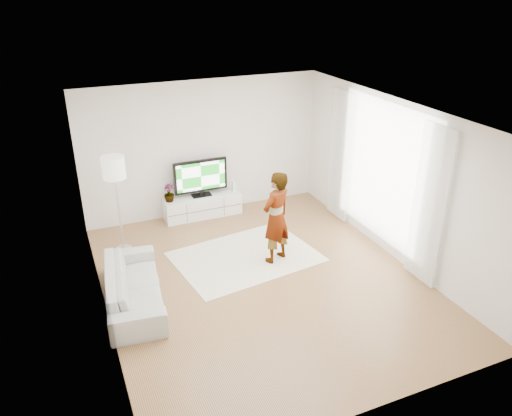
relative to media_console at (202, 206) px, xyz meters
name	(u,v)px	position (x,y,z in m)	size (l,w,h in m)	color
floor	(262,280)	(0.16, -2.76, -0.23)	(6.00, 6.00, 0.00)	#AC7F4D
ceiling	(263,115)	(0.16, -2.76, 2.57)	(6.00, 6.00, 0.00)	white
wall_left	(96,234)	(-2.34, -2.76, 1.17)	(0.02, 6.00, 2.80)	silver
wall_right	(395,181)	(2.66, -2.76, 1.17)	(0.02, 6.00, 2.80)	silver
wall_back	(204,148)	(0.16, 0.24, 1.17)	(5.00, 0.02, 2.80)	silver
wall_front	(378,314)	(0.16, -5.76, 1.17)	(5.00, 0.02, 2.80)	silver
window	(384,172)	(2.64, -2.46, 1.22)	(0.01, 2.60, 2.50)	white
curtain_near	(429,207)	(2.56, -3.76, 1.12)	(0.04, 0.70, 2.60)	white
curtain_far	(340,156)	(2.56, -1.16, 1.12)	(0.04, 0.70, 2.60)	white
media_console	(202,206)	(0.00, 0.00, 0.00)	(1.61, 0.46, 0.45)	white
television	(201,177)	(0.00, 0.03, 0.65)	(1.12, 0.22, 0.78)	black
game_console	(233,186)	(0.70, 0.00, 0.34)	(0.08, 0.17, 0.22)	white
potted_plant	(169,193)	(-0.68, 0.00, 0.41)	(0.21, 0.21, 0.37)	#3F7238
rug	(246,257)	(0.19, -1.95, -0.22)	(2.45, 1.77, 0.01)	white
player	(276,218)	(0.64, -2.24, 0.62)	(0.61, 0.40, 1.66)	#334772
sofa	(134,286)	(-1.90, -2.55, 0.07)	(2.05, 0.80, 0.60)	#B9B9B4
floor_lamp	(114,172)	(-1.79, -0.80, 1.31)	(0.40, 0.40, 1.81)	silver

